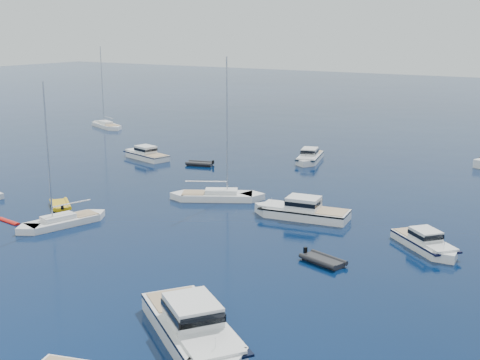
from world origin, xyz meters
name	(u,v)px	position (x,y,z in m)	size (l,w,h in m)	color
ground	(9,299)	(0.00, 0.00, 0.00)	(400.00, 400.00, 0.00)	#081F4B
motor_cruiser_right	(194,340)	(13.20, 1.83, 0.00)	(3.40, 11.12, 2.92)	silver
motor_cruiser_centre	(301,218)	(7.72, 25.73, 0.00)	(2.90, 9.47, 2.49)	silver
motor_cruiser_far_r	(426,249)	(19.71, 23.35, 0.00)	(2.31, 7.54, 1.98)	silver
motor_cruiser_far_l	(145,158)	(-21.45, 38.59, 0.00)	(2.53, 8.26, 2.17)	white
motor_cruiser_horizon	(309,161)	(-2.52, 48.35, 0.00)	(2.50, 8.17, 2.14)	silver
sailboat_fore	(63,225)	(-8.86, 12.71, 0.00)	(2.29, 8.81, 12.95)	silver
sailboat_centre	(217,199)	(-2.16, 26.84, 0.00)	(2.58, 9.92, 14.59)	white
sailboat_far_l	(107,127)	(-44.13, 55.26, 0.00)	(2.48, 9.53, 14.01)	white
tender_yellow	(60,207)	(-13.34, 16.59, 0.00)	(2.08, 3.83, 0.95)	gold
tender_grey_near	(323,263)	(14.22, 16.37, 0.00)	(1.96, 3.55, 0.95)	black
tender_grey_far	(200,165)	(-12.96, 38.95, 0.00)	(1.92, 3.47, 0.95)	black
kayak_orange	(9,222)	(-13.61, 10.82, 0.00)	(0.56, 2.93, 0.30)	red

